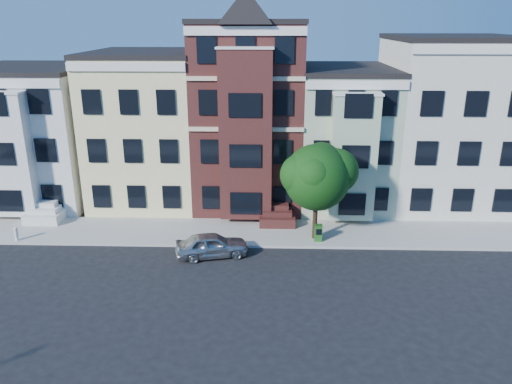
{
  "coord_description": "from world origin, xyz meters",
  "views": [
    {
      "loc": [
        1.5,
        -19.64,
        12.28
      ],
      "look_at": [
        0.8,
        3.6,
        4.2
      ],
      "focal_mm": 35.0,
      "sensor_mm": 36.0,
      "label": 1
    }
  ],
  "objects_px": {
    "fire_hydrant": "(17,235)",
    "parked_car": "(212,245)",
    "newspaper_box": "(318,233)",
    "street_tree": "(317,182)"
  },
  "relations": [
    {
      "from": "newspaper_box",
      "to": "fire_hydrant",
      "type": "xyz_separation_m",
      "value": [
        -17.43,
        -0.49,
        -0.16
      ]
    },
    {
      "from": "street_tree",
      "to": "parked_car",
      "type": "height_order",
      "value": "street_tree"
    },
    {
      "from": "parked_car",
      "to": "newspaper_box",
      "type": "height_order",
      "value": "parked_car"
    },
    {
      "from": "street_tree",
      "to": "parked_car",
      "type": "xyz_separation_m",
      "value": [
        -5.76,
        -2.25,
        -2.95
      ]
    },
    {
      "from": "street_tree",
      "to": "newspaper_box",
      "type": "distance_m",
      "value": 3.01
    },
    {
      "from": "street_tree",
      "to": "newspaper_box",
      "type": "relative_size",
      "value": 7.08
    },
    {
      "from": "street_tree",
      "to": "fire_hydrant",
      "type": "bearing_deg",
      "value": -177.15
    },
    {
      "from": "parked_car",
      "to": "newspaper_box",
      "type": "xyz_separation_m",
      "value": [
        5.95,
        1.88,
        -0.03
      ]
    },
    {
      "from": "fire_hydrant",
      "to": "parked_car",
      "type": "bearing_deg",
      "value": -6.89
    },
    {
      "from": "parked_car",
      "to": "newspaper_box",
      "type": "relative_size",
      "value": 3.99
    }
  ]
}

